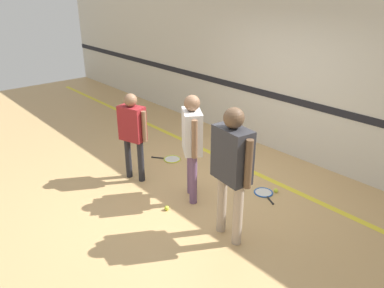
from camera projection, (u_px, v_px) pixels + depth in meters
ground_plane at (194, 193)px, 5.62m from camera, size 16.00×16.00×0.00m
wall_back at (294, 67)px, 6.33m from camera, size 16.00×0.07×3.20m
floor_stripe at (247, 169)px, 6.33m from camera, size 14.40×0.10×0.01m
person_instructor at (192, 137)px, 5.13m from camera, size 0.50×0.44×1.55m
person_student_left at (132, 128)px, 5.69m from camera, size 0.52×0.32×1.41m
person_student_right at (232, 161)px, 4.26m from camera, size 0.63×0.32×1.68m
racket_spare_on_floor at (264, 193)px, 5.60m from camera, size 0.50×0.38×0.03m
racket_second_spare at (171, 159)px, 6.67m from camera, size 0.54×0.45×0.03m
tennis_ball_near_instructor at (167, 208)px, 5.19m from camera, size 0.07×0.07×0.07m
tennis_ball_by_spare_racket at (276, 191)px, 5.62m from camera, size 0.07×0.07×0.07m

